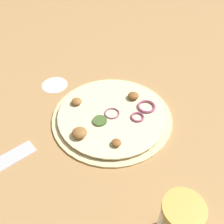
% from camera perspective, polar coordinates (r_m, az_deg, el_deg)
% --- Properties ---
extents(ground_plane, '(3.00, 3.00, 0.00)m').
position_cam_1_polar(ground_plane, '(0.63, -0.00, -1.21)').
color(ground_plane, tan).
extents(pizza, '(0.29, 0.29, 0.03)m').
position_cam_1_polar(pizza, '(0.63, -0.02, -0.81)').
color(pizza, beige).
rests_on(pizza, ground_plane).
extents(spice_jar, '(0.06, 0.06, 0.11)m').
position_cam_1_polar(spice_jar, '(0.45, 14.17, -22.38)').
color(spice_jar, silver).
rests_on(spice_jar, ground_plane).
extents(flour_patch, '(0.07, 0.07, 0.00)m').
position_cam_1_polar(flour_patch, '(0.74, -12.37, 5.79)').
color(flour_patch, white).
rests_on(flour_patch, ground_plane).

